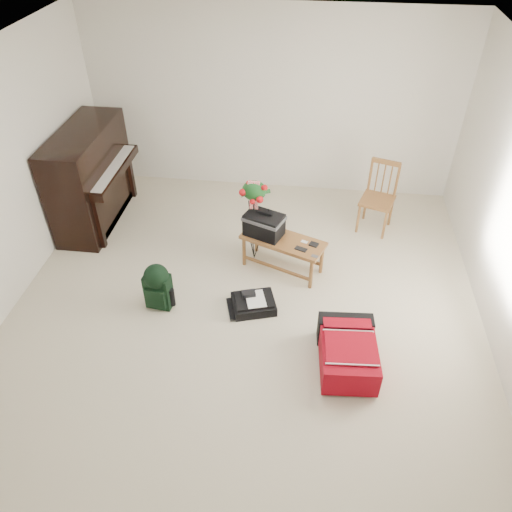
# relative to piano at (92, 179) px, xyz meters

# --- Properties ---
(floor) EXTENTS (5.00, 5.50, 0.01)m
(floor) POSITION_rel_piano_xyz_m (2.19, -1.60, -0.60)
(floor) COLOR beige
(floor) RESTS_ON ground
(ceiling) EXTENTS (5.00, 5.50, 0.01)m
(ceiling) POSITION_rel_piano_xyz_m (2.19, -1.60, 1.90)
(ceiling) COLOR white
(ceiling) RESTS_ON wall_back
(wall_back) EXTENTS (5.00, 0.04, 2.50)m
(wall_back) POSITION_rel_piano_xyz_m (2.19, 1.15, 0.65)
(wall_back) COLOR white
(wall_back) RESTS_ON floor
(piano) EXTENTS (0.71, 1.50, 1.25)m
(piano) POSITION_rel_piano_xyz_m (0.00, 0.00, 0.00)
(piano) COLOR black
(piano) RESTS_ON floor
(bench) EXTENTS (1.02, 0.71, 0.73)m
(bench) POSITION_rel_piano_xyz_m (2.36, -0.76, -0.08)
(bench) COLOR olive
(bench) RESTS_ON floor
(dining_chair) EXTENTS (0.50, 0.50, 0.91)m
(dining_chair) POSITION_rel_piano_xyz_m (3.63, 0.24, -0.15)
(dining_chair) COLOR olive
(dining_chair) RESTS_ON floor
(red_suitcase) EXTENTS (0.56, 0.80, 0.33)m
(red_suitcase) POSITION_rel_piano_xyz_m (3.25, -2.05, -0.43)
(red_suitcase) COLOR #A00617
(red_suitcase) RESTS_ON floor
(black_duffel) EXTENTS (0.53, 0.48, 0.19)m
(black_duffel) POSITION_rel_piano_xyz_m (2.27, -1.45, -0.53)
(black_duffel) COLOR black
(black_duffel) RESTS_ON floor
(green_backpack) EXTENTS (0.29, 0.27, 0.54)m
(green_backpack) POSITION_rel_piano_xyz_m (1.26, -1.53, -0.30)
(green_backpack) COLOR black
(green_backpack) RESTS_ON floor
(flower_stand) EXTENTS (0.35, 0.35, 1.10)m
(flower_stand) POSITION_rel_piano_xyz_m (2.17, -0.59, -0.06)
(flower_stand) COLOR black
(flower_stand) RESTS_ON floor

